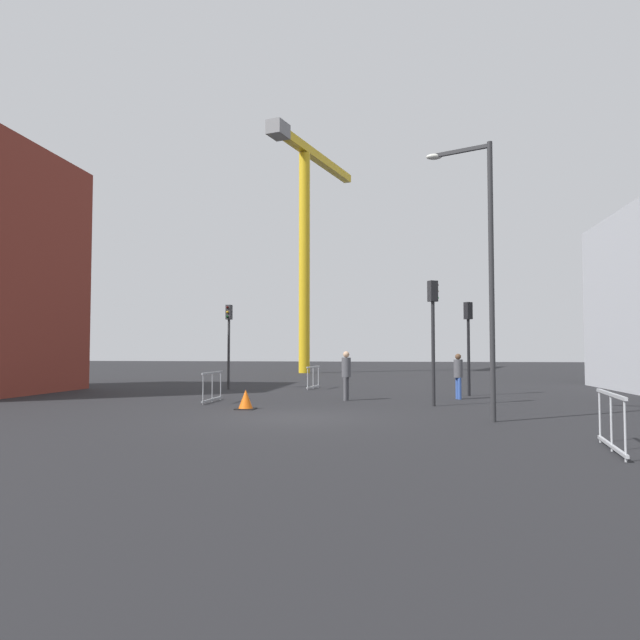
# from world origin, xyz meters

# --- Properties ---
(ground) EXTENTS (160.00, 160.00, 0.00)m
(ground) POSITION_xyz_m (0.00, 0.00, 0.00)
(ground) COLOR black
(construction_crane) EXTENTS (5.16, 15.06, 19.03)m
(construction_crane) POSITION_xyz_m (-4.91, 32.24, 12.76)
(construction_crane) COLOR gold
(construction_crane) RESTS_ON ground
(streetlamp_tall) EXTENTS (1.71, 0.88, 7.39)m
(streetlamp_tall) POSITION_xyz_m (5.08, -0.12, 4.35)
(streetlamp_tall) COLOR #2D2D30
(streetlamp_tall) RESTS_ON ground
(traffic_light_corner) EXTENTS (0.37, 0.36, 3.82)m
(traffic_light_corner) POSITION_xyz_m (5.62, 8.83, 2.58)
(traffic_light_corner) COLOR black
(traffic_light_corner) RESTS_ON ground
(traffic_light_verge) EXTENTS (0.39, 0.35, 4.19)m
(traffic_light_verge) POSITION_xyz_m (3.97, 4.08, 2.80)
(traffic_light_verge) COLOR #232326
(traffic_light_verge) RESTS_ON ground
(traffic_light_island) EXTENTS (0.29, 0.39, 4.02)m
(traffic_light_island) POSITION_xyz_m (-5.29, 11.53, 2.70)
(traffic_light_island) COLOR #2D2D30
(traffic_light_island) RESTS_ON ground
(pedestrian_walking) EXTENTS (0.34, 0.34, 1.82)m
(pedestrian_walking) POSITION_xyz_m (0.87, 5.90, 1.06)
(pedestrian_walking) COLOR #4C4C51
(pedestrian_walking) RESTS_ON ground
(pedestrian_waiting) EXTENTS (0.34, 0.34, 1.72)m
(pedestrian_waiting) POSITION_xyz_m (5.03, 7.06, 1.00)
(pedestrian_waiting) COLOR #33519E
(pedestrian_waiting) RESTS_ON ground
(safety_barrier_left_run) EXTENTS (0.35, 2.41, 1.08)m
(safety_barrier_left_run) POSITION_xyz_m (6.76, -4.60, 0.56)
(safety_barrier_left_run) COLOR #B2B5BA
(safety_barrier_left_run) RESTS_ON ground
(safety_barrier_right_run) EXTENTS (0.10, 2.36, 1.08)m
(safety_barrier_right_run) POSITION_xyz_m (-3.82, 4.53, 0.56)
(safety_barrier_right_run) COLOR gray
(safety_barrier_right_run) RESTS_ON ground
(safety_barrier_mid_span) EXTENTS (0.34, 2.06, 1.08)m
(safety_barrier_mid_span) POSITION_xyz_m (-1.34, 12.40, 0.56)
(safety_barrier_mid_span) COLOR #B2B5BA
(safety_barrier_mid_span) RESTS_ON ground
(traffic_cone_striped) EXTENTS (0.61, 0.61, 0.62)m
(traffic_cone_striped) POSITION_xyz_m (-1.96, 2.18, 0.29)
(traffic_cone_striped) COLOR black
(traffic_cone_striped) RESTS_ON ground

